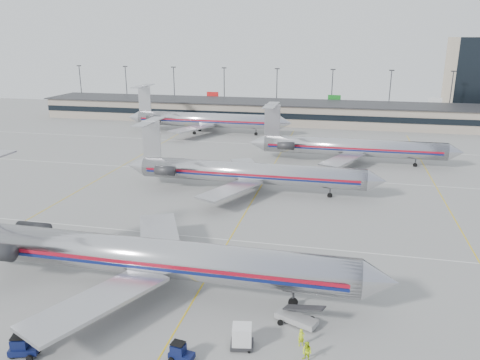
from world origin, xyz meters
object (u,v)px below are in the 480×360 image
(jet_foreground, at_px, (142,255))
(belt_loader, at_px, (297,317))
(jet_second_row, at_px, (245,172))
(tug_center, at_px, (180,352))
(uld_container, at_px, (242,337))

(jet_foreground, height_order, belt_loader, jet_foreground)
(jet_second_row, height_order, tug_center, jet_second_row)
(jet_foreground, height_order, tug_center, jet_foreground)
(jet_foreground, bearing_deg, belt_loader, -10.02)
(tug_center, relative_size, uld_container, 0.98)
(uld_container, xyz_separation_m, belt_loader, (4.21, 4.42, -0.38))
(jet_foreground, bearing_deg, tug_center, -52.76)
(jet_foreground, distance_m, belt_loader, 16.92)
(jet_second_row, distance_m, belt_loader, 38.62)
(tug_center, bearing_deg, jet_foreground, 135.82)
(tug_center, bearing_deg, jet_second_row, 103.73)
(jet_second_row, relative_size, uld_container, 20.31)
(belt_loader, bearing_deg, tug_center, -117.72)
(belt_loader, bearing_deg, jet_second_row, 132.09)
(jet_second_row, bearing_deg, jet_foreground, -96.35)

